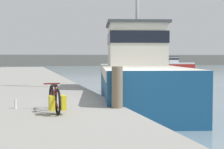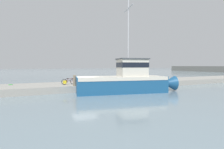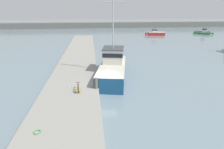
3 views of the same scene
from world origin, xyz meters
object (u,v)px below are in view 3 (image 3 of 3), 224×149
boat_orange_near (155,33)px  bicycle_touring (78,88)px  fishing_boat_main (113,66)px  water_bottle_by_bike (69,86)px  mooring_post (96,83)px  boat_white_moored (203,32)px

boat_orange_near → bicycle_touring: (-23.82, -43.89, 0.22)m
fishing_boat_main → bicycle_touring: 6.98m
water_bottle_by_bike → mooring_post: bearing=-12.0°
boat_orange_near → mooring_post: 48.73m
bicycle_touring → mooring_post: 1.84m
mooring_post → boat_orange_near: bearing=63.1°
fishing_boat_main → boat_orange_near: size_ratio=1.71×
water_bottle_by_bike → boat_white_moored: bearing=45.4°
boat_white_moored → boat_orange_near: bearing=-43.4°
fishing_boat_main → mooring_post: size_ratio=9.93×
fishing_boat_main → mooring_post: fishing_boat_main is taller
boat_white_moored → bicycle_touring: size_ratio=3.37×
boat_orange_near → mooring_post: boat_orange_near is taller
bicycle_touring → water_bottle_by_bike: bicycle_touring is taller
fishing_boat_main → water_bottle_by_bike: 6.91m
fishing_boat_main → boat_white_moored: size_ratio=2.05×
boat_white_moored → water_bottle_by_bike: size_ratio=22.02×
boat_white_moored → water_bottle_by_bike: bearing=-2.0°
mooring_post → water_bottle_by_bike: bearing=168.0°
boat_white_moored → boat_orange_near: size_ratio=0.84×
bicycle_touring → boat_white_moored: bearing=43.0°
bicycle_touring → mooring_post: bearing=10.2°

